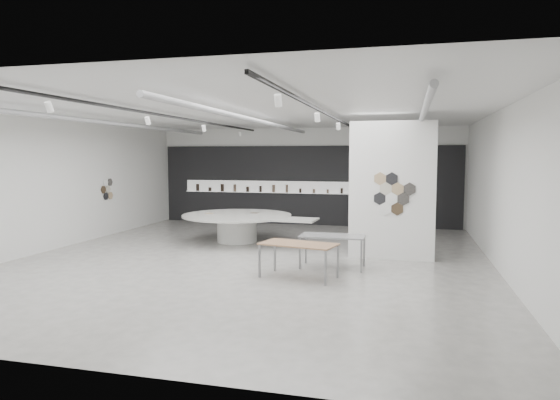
% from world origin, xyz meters
% --- Properties ---
extents(room, '(12.02, 14.02, 3.82)m').
position_xyz_m(room, '(-0.09, -0.00, 2.07)').
color(room, '#A7A49D').
rests_on(room, ground).
extents(back_wall_display, '(11.80, 0.27, 3.10)m').
position_xyz_m(back_wall_display, '(-0.08, 6.93, 1.54)').
color(back_wall_display, black).
rests_on(back_wall_display, ground).
extents(partition_column, '(2.20, 0.38, 3.60)m').
position_xyz_m(partition_column, '(3.50, 1.00, 1.80)').
color(partition_column, white).
rests_on(partition_column, ground).
extents(display_island, '(4.49, 3.64, 0.88)m').
position_xyz_m(display_island, '(-1.22, 2.44, 0.57)').
color(display_island, white).
rests_on(display_island, ground).
extents(sample_table_wood, '(1.79, 1.16, 0.77)m').
position_xyz_m(sample_table_wood, '(1.59, -1.64, 0.72)').
color(sample_table_wood, '#926A4B').
rests_on(sample_table_wood, ground).
extents(sample_table_stone, '(1.55, 0.79, 0.79)m').
position_xyz_m(sample_table_stone, '(2.17, -0.45, 0.73)').
color(sample_table_stone, gray).
rests_on(sample_table_stone, ground).
extents(kitchen_counter, '(1.81, 0.81, 1.39)m').
position_xyz_m(kitchen_counter, '(2.84, 6.52, 0.50)').
color(kitchen_counter, white).
rests_on(kitchen_counter, ground).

